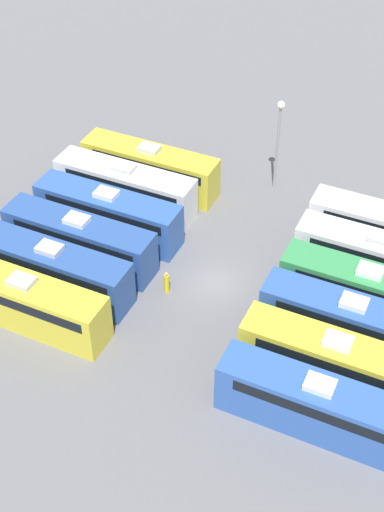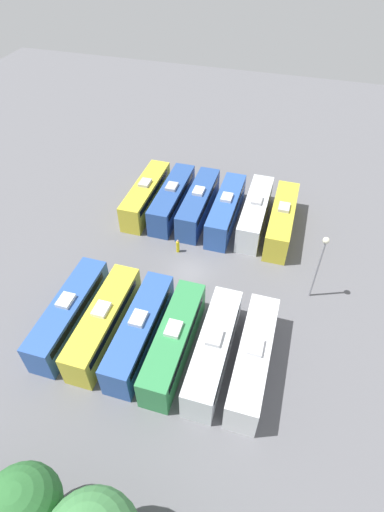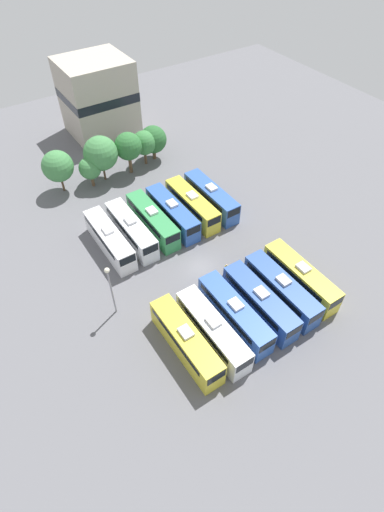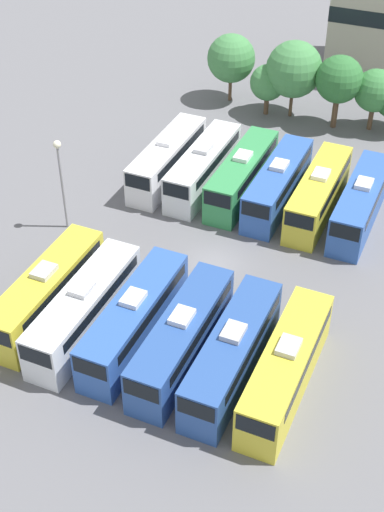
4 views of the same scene
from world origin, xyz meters
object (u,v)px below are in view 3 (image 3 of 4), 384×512
(bus_6, at_px, (109,239))
(tree_2, at_px, (101,153))
(bus_3, at_px, (260,301))
(tree_4, at_px, (144,143))
(bus_7, at_px, (131,230))
(tree_5, at_px, (153,140))
(bus_1, at_px, (212,330))
(tree_0, at_px, (58,166))
(bus_8, at_px, (153,220))
(depot_building, at_px, (98,97))
(bus_4, at_px, (281,289))
(tree_3, at_px, (128,146))
(bus_0, at_px, (186,341))
(bus_11, at_px, (211,197))
(bus_5, at_px, (300,277))
(bus_2, at_px, (234,313))
(worker_person, at_px, (226,269))
(bus_10, at_px, (192,204))
(bus_9, at_px, (172,213))
(tree_1, at_px, (90,168))
(light_pole, at_px, (110,283))

(bus_6, relative_size, tree_2, 1.46)
(bus_3, height_order, tree_4, tree_4)
(bus_7, relative_size, tree_5, 1.85)
(bus_1, distance_m, tree_2, 34.68)
(tree_0, bearing_deg, bus_7, -76.49)
(tree_0, relative_size, tree_2, 0.91)
(bus_8, distance_m, depot_building, 30.50)
(bus_7, bearing_deg, bus_8, 2.28)
(bus_6, bearing_deg, bus_4, -55.03)
(bus_6, xyz_separation_m, bus_8, (6.70, 0.20, 0.00))
(tree_3, relative_size, depot_building, 0.54)
(bus_0, distance_m, bus_11, 24.97)
(bus_11, xyz_separation_m, tree_5, (-0.57, 16.19, 1.80))
(bus_1, distance_m, tree_4, 36.50)
(bus_0, height_order, tree_3, tree_3)
(bus_1, relative_size, bus_5, 1.00)
(bus_3, relative_size, bus_4, 1.00)
(bus_2, xyz_separation_m, tree_5, (9.45, 34.95, 1.80))
(worker_person, bearing_deg, bus_5, -47.01)
(tree_3, bearing_deg, bus_10, -80.24)
(bus_4, bearing_deg, bus_3, -179.86)
(bus_9, height_order, tree_1, tree_1)
(bus_7, relative_size, light_pole, 1.45)
(bus_9, bearing_deg, bus_5, -70.28)
(tree_2, bearing_deg, light_pole, -112.17)
(tree_4, distance_m, tree_5, 2.15)
(bus_1, xyz_separation_m, worker_person, (7.17, 7.01, -1.06))
(bus_3, relative_size, tree_0, 1.60)
(bus_5, distance_m, light_pole, 22.76)
(bus_0, distance_m, tree_3, 35.20)
(bus_10, bearing_deg, light_pole, -150.25)
(bus_2, bearing_deg, tree_1, 94.66)
(depot_building, bearing_deg, bus_1, -100.79)
(tree_2, bearing_deg, bus_0, -100.19)
(bus_9, xyz_separation_m, tree_3, (0.85, 14.70, 2.99))
(bus_7, height_order, tree_1, tree_1)
(bus_2, height_order, tree_2, tree_2)
(tree_4, height_order, tree_5, tree_4)
(bus_4, relative_size, tree_3, 1.55)
(bus_0, height_order, tree_1, tree_1)
(bus_5, bearing_deg, bus_3, -178.41)
(bus_8, distance_m, tree_4, 17.19)
(bus_7, height_order, tree_0, tree_0)
(light_pole, xyz_separation_m, tree_5, (20.06, 26.05, -1.52))
(bus_3, distance_m, bus_5, 6.61)
(tree_4, bearing_deg, light_pole, -125.28)
(bus_2, distance_m, tree_0, 35.66)
(bus_8, distance_m, tree_3, 15.36)
(bus_6, distance_m, tree_3, 18.44)
(tree_4, bearing_deg, bus_5, -85.65)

